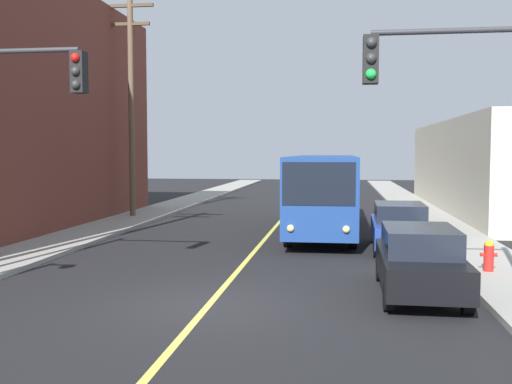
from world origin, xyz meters
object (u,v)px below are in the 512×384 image
city_bus (324,189)px  utility_pole_mid (131,95)px  parked_car_blue (399,226)px  traffic_signal_left_corner (5,114)px  traffic_signal_right_corner (467,107)px  parked_car_black (419,260)px  fire_hydrant (489,255)px

city_bus → utility_pole_mid: bearing=159.1°
city_bus → utility_pole_mid: utility_pole_mid is taller
parked_car_blue → traffic_signal_left_corner: 12.83m
utility_pole_mid → traffic_signal_right_corner: bearing=-51.0°
traffic_signal_right_corner → traffic_signal_left_corner: bearing=174.7°
parked_car_black → traffic_signal_right_corner: 3.79m
traffic_signal_right_corner → fire_hydrant: size_ratio=7.14×
city_bus → fire_hydrant: 9.73m
traffic_signal_left_corner → parked_car_black: bearing=2.0°
parked_car_black → fire_hydrant: bearing=48.9°
parked_car_black → utility_pole_mid: 19.83m
parked_car_black → parked_car_blue: bearing=88.4°
parked_car_blue → traffic_signal_left_corner: size_ratio=0.74×
traffic_signal_right_corner → fire_hydrant: 5.53m
parked_car_black → traffic_signal_left_corner: 10.70m
parked_car_black → fire_hydrant: 3.27m
parked_car_blue → traffic_signal_right_corner: bearing=-86.1°
fire_hydrant → parked_car_black: bearing=-131.1°
parked_car_black → traffic_signal_left_corner: (-10.11, -0.36, 3.46)m
fire_hydrant → city_bus: bearing=118.8°
parked_car_black → utility_pole_mid: size_ratio=0.40×
parked_car_blue → utility_pole_mid: (-12.42, 8.16, 5.36)m
parked_car_black → city_bus: bearing=102.9°
parked_car_blue → traffic_signal_left_corner: bearing=-146.4°
parked_car_black → traffic_signal_left_corner: traffic_signal_left_corner is taller
parked_car_blue → fire_hydrant: bearing=-63.9°
traffic_signal_left_corner → parked_car_blue: bearing=33.6°
parked_car_black → utility_pole_mid: (-12.24, 14.65, 5.36)m
parked_car_blue → fire_hydrant: parked_car_blue is taller
city_bus → fire_hydrant: bearing=-61.2°
utility_pole_mid → traffic_signal_right_corner: utility_pole_mid is taller
utility_pole_mid → parked_car_blue: bearing=-33.3°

